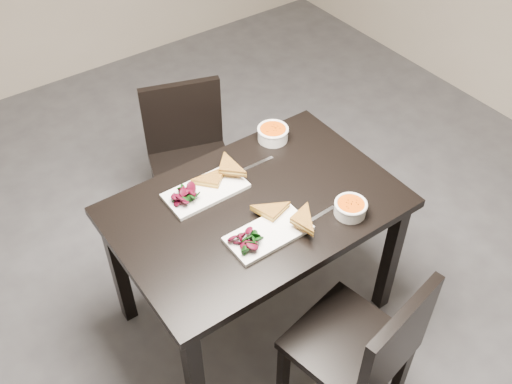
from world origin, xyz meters
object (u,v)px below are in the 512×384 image
Objects in this scene: chair_near at (366,348)px; plate_near at (268,234)px; plate_far at (206,191)px; soup_bowl_far at (273,133)px; table at (256,220)px; chair_far at (189,153)px; soup_bowl_near at (351,207)px.

chair_near reaches higher than plate_near.
plate_far is 0.47m from soup_bowl_far.
chair_near is (0.04, -0.68, -0.17)m from table.
chair_far is at bearing 77.42° from chair_near.
soup_bowl_near is at bearing 48.41° from chair_near.
chair_far reaches higher than plate_far.
table is 3.53× the size of plate_near.
soup_bowl_far is (0.32, 0.31, 0.14)m from table.
chair_far is at bearing 68.14° from plate_far.
soup_bowl_far reaches higher than soup_bowl_near.
plate_far is at bearing 126.21° from table.
table is at bearing 70.21° from plate_near.
chair_far is (0.09, 0.74, -0.17)m from table.
soup_bowl_far is (0.04, 0.58, 0.00)m from soup_bowl_near.
soup_bowl_far is at bearing 15.59° from plate_far.
plate_near is (-0.10, 0.50, 0.27)m from chair_near.
chair_far is 2.41× the size of plate_far.
plate_near is at bearing -128.34° from soup_bowl_far.
table is at bearing -135.84° from soup_bowl_far.
chair_far is 6.18× the size of soup_bowl_near.
plate_near is (-0.15, -0.91, 0.27)m from chair_far.
soup_bowl_far is (0.38, 0.48, 0.03)m from plate_near.
plate_far is at bearing 132.66° from soup_bowl_near.
table is 0.21m from plate_near.
soup_bowl_far is (0.28, 0.99, 0.30)m from chair_near.
table is at bearing -78.37° from chair_far.
soup_bowl_far reaches higher than table.
chair_near is 1.42m from chair_far.
soup_bowl_near is (0.20, -1.01, 0.30)m from chair_far.
plate_near is (-0.06, -0.17, 0.11)m from table.
chair_near reaches higher than soup_bowl_near.
plate_far is at bearing 101.53° from plate_near.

